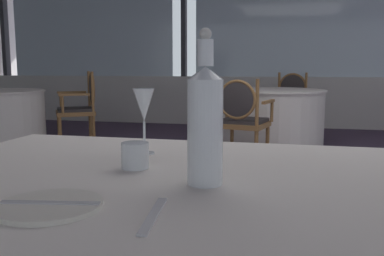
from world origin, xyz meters
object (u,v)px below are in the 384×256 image
at_px(dining_chair_0_0, 82,103).
at_px(dining_chair_1_0, 241,115).
at_px(side_plate, 50,206).
at_px(dining_chair_1_1, 290,99).
at_px(water_bottle, 205,122).
at_px(water_tumbler, 135,155).
at_px(wine_glass, 144,107).

xyz_separation_m(dining_chair_0_0, dining_chair_1_0, (2.09, -0.65, -0.03)).
height_order(side_plate, dining_chair_1_1, dining_chair_1_1).
bearing_deg(water_bottle, water_tumbler, 152.28).
xyz_separation_m(water_tumbler, dining_chair_1_1, (0.41, 5.36, -0.23)).
bearing_deg(dining_chair_1_1, wine_glass, 7.65).
bearing_deg(dining_chair_1_1, water_tumbler, 8.26).
height_order(side_plate, wine_glass, wine_glass).
xyz_separation_m(water_tumbler, dining_chair_0_0, (-2.17, 3.88, -0.21)).
relative_size(side_plate, dining_chair_0_0, 0.22).
bearing_deg(water_tumbler, side_plate, -97.40).
height_order(dining_chair_0_0, dining_chair_1_1, dining_chair_0_0).
bearing_deg(side_plate, wine_glass, 89.47).
distance_m(side_plate, water_tumbler, 0.36).
bearing_deg(side_plate, dining_chair_1_1, 85.48).
relative_size(water_bottle, dining_chair_1_0, 0.40).
height_order(water_tumbler, dining_chair_1_1, dining_chair_1_1).
bearing_deg(wine_glass, dining_chair_1_0, 90.60).
relative_size(water_tumbler, dining_chair_1_0, 0.08).
bearing_deg(dining_chair_0_0, dining_chair_1_1, 177.81).
xyz_separation_m(wine_glass, dining_chair_1_0, (-0.03, 3.03, -0.36)).
distance_m(dining_chair_1_0, dining_chair_1_1, 2.19).
relative_size(side_plate, water_bottle, 0.57).
height_order(side_plate, dining_chair_1_0, dining_chair_1_0).
relative_size(water_tumbler, dining_chair_1_1, 0.08).
relative_size(water_bottle, wine_glass, 1.74).
distance_m(water_tumbler, dining_chair_0_0, 4.45).
bearing_deg(wine_glass, dining_chair_0_0, 119.99).
height_order(dining_chair_1_0, dining_chair_1_1, dining_chair_1_1).
height_order(side_plate, water_bottle, water_bottle).
height_order(side_plate, water_tumbler, water_tumbler).
bearing_deg(wine_glass, side_plate, -90.53).
distance_m(dining_chair_0_0, dining_chair_1_1, 2.97).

